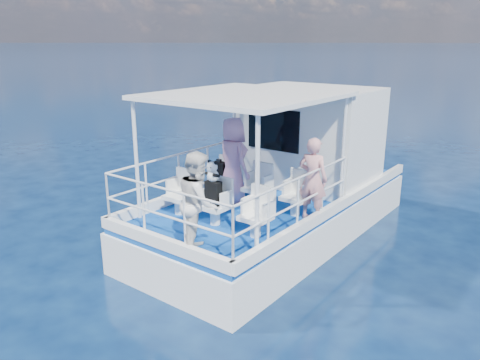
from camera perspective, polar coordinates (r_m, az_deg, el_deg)
name	(u,v)px	position (r m, az deg, el deg)	size (l,w,h in m)	color
ground	(251,249)	(9.69, 1.29, -8.40)	(2000.00, 2000.00, 0.00)	#071939
hull	(277,234)	(10.45, 4.55, -6.53)	(3.00, 7.00, 1.60)	white
deck	(278,197)	(10.15, 4.66, -2.12)	(2.90, 6.90, 0.10)	navy
cabin	(310,136)	(10.93, 8.53, 5.37)	(2.85, 2.00, 2.20)	white
canopy	(245,95)	(8.68, 0.64, 10.27)	(3.00, 3.20, 0.08)	white
canopy_posts	(243,157)	(8.84, 0.42, 2.88)	(2.77, 2.97, 2.20)	white
railings	(233,191)	(8.75, -0.87, -1.34)	(2.84, 3.59, 1.00)	white
seat_port_fwd	(222,188)	(9.96, -2.17, -0.98)	(0.48, 0.46, 0.38)	white
seat_center_fwd	(257,196)	(9.44, 2.05, -1.98)	(0.48, 0.46, 0.38)	white
seat_stbd_fwd	(295,205)	(8.98, 6.74, -3.08)	(0.48, 0.46, 0.38)	white
seat_port_aft	(179,204)	(9.05, -7.42, -2.95)	(0.48, 0.46, 0.38)	white
seat_center_aft	(215,214)	(8.47, -3.06, -4.21)	(0.48, 0.46, 0.38)	white
seat_stbd_aft	(256,226)	(7.96, 1.90, -5.61)	(0.48, 0.46, 0.38)	white
passenger_port_fwd	(233,160)	(9.52, -0.84, 2.46)	(0.65, 0.46, 1.74)	pink
passenger_stbd_fwd	(313,179)	(8.63, 8.85, 0.11)	(0.56, 0.37, 1.55)	pink
passenger_stbd_aft	(199,202)	(7.27, -5.06, -2.71)	(0.78, 0.61, 1.60)	silver
backpack_port	(220,171)	(9.79, -2.47, 1.08)	(0.30, 0.17, 0.40)	black
backpack_center	(213,193)	(8.35, -3.26, -1.58)	(0.29, 0.16, 0.43)	black
compact_camera	(219,161)	(9.74, -2.58, 2.39)	(0.10, 0.06, 0.06)	black
panda	(213,171)	(8.23, -3.33, 1.10)	(0.25, 0.21, 0.38)	silver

